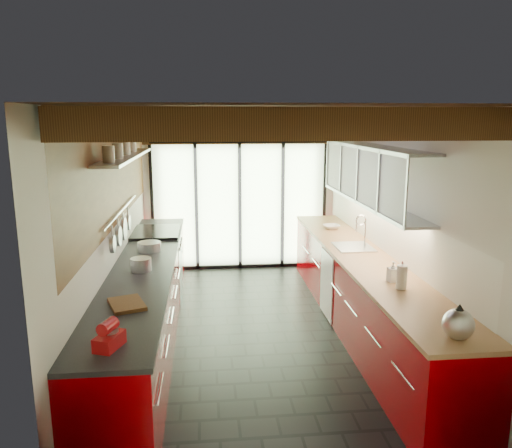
{
  "coord_description": "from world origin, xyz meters",
  "views": [
    {
      "loc": [
        -0.57,
        -5.53,
        2.52
      ],
      "look_at": [
        0.04,
        0.4,
        1.25
      ],
      "focal_mm": 35.0,
      "sensor_mm": 36.0,
      "label": 1
    }
  ],
  "objects_px": {
    "stand_mixer": "(109,336)",
    "kettle": "(458,322)",
    "paper_towel": "(402,277)",
    "bowl": "(332,227)",
    "soap_bottle": "(393,272)"
  },
  "relations": [
    {
      "from": "soap_bottle",
      "to": "bowl",
      "type": "xyz_separation_m",
      "value": [
        0.0,
        2.44,
        -0.07
      ]
    },
    {
      "from": "soap_bottle",
      "to": "bowl",
      "type": "relative_size",
      "value": 0.85
    },
    {
      "from": "soap_bottle",
      "to": "kettle",
      "type": "bearing_deg",
      "value": -90.0
    },
    {
      "from": "paper_towel",
      "to": "bowl",
      "type": "relative_size",
      "value": 1.14
    },
    {
      "from": "paper_towel",
      "to": "soap_bottle",
      "type": "bearing_deg",
      "value": 90.0
    },
    {
      "from": "stand_mixer",
      "to": "soap_bottle",
      "type": "relative_size",
      "value": 1.31
    },
    {
      "from": "kettle",
      "to": "bowl",
      "type": "relative_size",
      "value": 1.31
    },
    {
      "from": "stand_mixer",
      "to": "kettle",
      "type": "distance_m",
      "value": 2.54
    },
    {
      "from": "paper_towel",
      "to": "kettle",
      "type": "bearing_deg",
      "value": -90.0
    },
    {
      "from": "bowl",
      "to": "kettle",
      "type": "bearing_deg",
      "value": -90.0
    },
    {
      "from": "bowl",
      "to": "soap_bottle",
      "type": "bearing_deg",
      "value": -90.0
    },
    {
      "from": "stand_mixer",
      "to": "paper_towel",
      "type": "relative_size",
      "value": 0.98
    },
    {
      "from": "stand_mixer",
      "to": "bowl",
      "type": "relative_size",
      "value": 1.12
    },
    {
      "from": "kettle",
      "to": "paper_towel",
      "type": "xyz_separation_m",
      "value": [
        0.0,
        1.08,
        -0.0
      ]
    },
    {
      "from": "paper_towel",
      "to": "bowl",
      "type": "bearing_deg",
      "value": 90.0
    }
  ]
}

